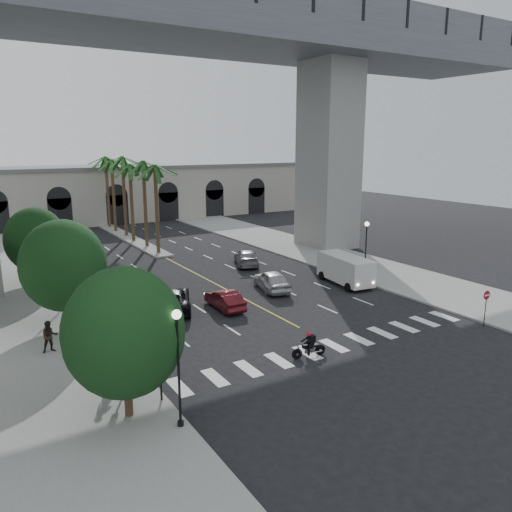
{
  "coord_description": "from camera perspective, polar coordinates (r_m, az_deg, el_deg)",
  "views": [
    {
      "loc": [
        -18.61,
        -22.99,
        11.93
      ],
      "look_at": [
        -0.93,
        6.0,
        4.19
      ],
      "focal_mm": 35.0,
      "sensor_mm": 36.0,
      "label": 1
    }
  ],
  "objects": [
    {
      "name": "motorcycle_rider",
      "position": [
        28.9,
        6.16,
        -10.13
      ],
      "size": [
        2.1,
        0.59,
        1.52
      ],
      "rotation": [
        0.0,
        0.0,
        -0.15
      ],
      "color": "black",
      "rests_on": "ground"
    },
    {
      "name": "palm_e",
      "position": [
        69.56,
        -16.17,
        10.09
      ],
      "size": [
        3.2,
        3.2,
        10.4
      ],
      "color": "#47331E",
      "rests_on": "ground"
    },
    {
      "name": "street_tree_near",
      "position": [
        22.22,
        -14.82,
        -8.46
      ],
      "size": [
        5.2,
        5.2,
        6.89
      ],
      "color": "#382616",
      "rests_on": "ground"
    },
    {
      "name": "traffic_signal_far",
      "position": [
        27.24,
        -13.96,
        -7.79
      ],
      "size": [
        0.25,
        0.18,
        3.65
      ],
      "color": "black",
      "rests_on": "ground"
    },
    {
      "name": "sidewalk_right",
      "position": [
        52.09,
        9.85,
        -0.51
      ],
      "size": [
        8.0,
        100.0,
        0.15
      ],
      "primitive_type": "cube",
      "color": "gray",
      "rests_on": "ground"
    },
    {
      "name": "palm_c",
      "position": [
        61.87,
        -14.23,
        9.66
      ],
      "size": [
        3.2,
        3.2,
        10.1
      ],
      "color": "#47331E",
      "rests_on": "ground"
    },
    {
      "name": "car_d",
      "position": [
        49.61,
        -1.11,
        -0.17
      ],
      "size": [
        4.08,
        5.67,
        1.53
      ],
      "primitive_type": "imported",
      "rotation": [
        0.0,
        0.0,
        2.72
      ],
      "color": "slate",
      "rests_on": "ground"
    },
    {
      "name": "palm_d",
      "position": [
        65.77,
        -15.04,
        10.42
      ],
      "size": [
        3.2,
        3.2,
        10.9
      ],
      "color": "#47331E",
      "rests_on": "ground"
    },
    {
      "name": "street_tree_mid",
      "position": [
        34.35,
        -21.15,
        -1.03
      ],
      "size": [
        5.44,
        5.44,
        7.21
      ],
      "color": "#382616",
      "rests_on": "ground"
    },
    {
      "name": "sidewalk_left",
      "position": [
        39.96,
        -24.83,
        -5.65
      ],
      "size": [
        8.0,
        100.0,
        0.15
      ],
      "primitive_type": "cube",
      "color": "gray",
      "rests_on": "ground"
    },
    {
      "name": "car_b",
      "position": [
        36.7,
        -3.59,
        -5.0
      ],
      "size": [
        1.64,
        4.32,
        1.41
      ],
      "primitive_type": "imported",
      "rotation": [
        0.0,
        0.0,
        3.11
      ],
      "color": "#551118",
      "rests_on": "ground"
    },
    {
      "name": "car_a",
      "position": [
        41.16,
        1.81,
        -2.8
      ],
      "size": [
        3.1,
        5.26,
        1.68
      ],
      "primitive_type": "imported",
      "rotation": [
        0.0,
        0.0,
        2.9
      ],
      "color": "#AAA9AE",
      "rests_on": "ground"
    },
    {
      "name": "street_tree_far",
      "position": [
        46.05,
        -23.89,
        1.69
      ],
      "size": [
        5.04,
        5.04,
        6.68
      ],
      "color": "#382616",
      "rests_on": "ground"
    },
    {
      "name": "bridge",
      "position": [
        50.53,
        -5.59,
        20.27
      ],
      "size": [
        75.0,
        13.0,
        26.0
      ],
      "color": "gray",
      "rests_on": "ground"
    },
    {
      "name": "pedestrian_a",
      "position": [
        26.13,
        -16.0,
        -12.12
      ],
      "size": [
        0.78,
        0.58,
        1.95
      ],
      "primitive_type": "imported",
      "rotation": [
        0.0,
        0.0,
        -0.17
      ],
      "color": "black",
      "rests_on": "sidewalk_left"
    },
    {
      "name": "pier_building",
      "position": [
        80.55,
        -18.0,
        6.76
      ],
      "size": [
        71.0,
        10.5,
        8.5
      ],
      "color": "#B5AEA2",
      "rests_on": "ground"
    },
    {
      "name": "pedestrian_b",
      "position": [
        31.25,
        -22.51,
        -8.5
      ],
      "size": [
        0.93,
        0.74,
        1.87
      ],
      "primitive_type": "imported",
      "rotation": [
        0.0,
        0.0,
        0.03
      ],
      "color": "black",
      "rests_on": "sidewalk_left"
    },
    {
      "name": "car_c",
      "position": [
        36.84,
        -9.73,
        -4.89
      ],
      "size": [
        4.78,
        6.57,
        1.66
      ],
      "primitive_type": "imported",
      "rotation": [
        0.0,
        0.0,
        2.76
      ],
      "color": "black",
      "rests_on": "ground"
    },
    {
      "name": "palm_b",
      "position": [
        58.14,
        -12.77,
        10.01
      ],
      "size": [
        3.2,
        3.2,
        10.6
      ],
      "color": "#47331E",
      "rests_on": "ground"
    },
    {
      "name": "traffic_signal_near",
      "position": [
        23.71,
        -10.97,
        -10.82
      ],
      "size": [
        0.25,
        0.18,
        3.65
      ],
      "color": "black",
      "rests_on": "ground"
    },
    {
      "name": "palm_f",
      "position": [
        73.48,
        -16.81,
        10.38
      ],
      "size": [
        3.2,
        3.2,
        10.7
      ],
      "color": "#47331E",
      "rests_on": "ground"
    },
    {
      "name": "lamp_post_left_far",
      "position": [
        40.6,
        -20.39,
        -0.37
      ],
      "size": [
        0.4,
        0.4,
        5.35
      ],
      "color": "black",
      "rests_on": "ground"
    },
    {
      "name": "do_not_enter_sign",
      "position": [
        36.07,
        24.82,
        -4.66
      ],
      "size": [
        0.62,
        0.06,
        2.51
      ],
      "rotation": [
        0.0,
        0.0,
        -0.05
      ],
      "color": "black",
      "rests_on": "ground"
    },
    {
      "name": "ground",
      "position": [
        31.9,
        7.15,
        -9.23
      ],
      "size": [
        140.0,
        140.0,
        0.0
      ],
      "primitive_type": "plane",
      "color": "black",
      "rests_on": "ground"
    },
    {
      "name": "lamp_post_right",
      "position": [
        44.01,
        12.45,
        1.12
      ],
      "size": [
        0.4,
        0.4,
        5.35
      ],
      "color": "black",
      "rests_on": "ground"
    },
    {
      "name": "palm_a",
      "position": [
        54.36,
        -11.47,
        9.6
      ],
      "size": [
        3.2,
        3.2,
        10.3
      ],
      "color": "#47331E",
      "rests_on": "ground"
    },
    {
      "name": "lamp_post_left_near",
      "position": [
        21.25,
        -8.88,
        -11.52
      ],
      "size": [
        0.4,
        0.4,
        5.35
      ],
      "color": "black",
      "rests_on": "ground"
    },
    {
      "name": "car_e",
      "position": [
        44.3,
        -13.71,
        -2.26
      ],
      "size": [
        2.3,
        4.18,
        1.35
      ],
      "primitive_type": "imported",
      "rotation": [
        0.0,
        0.0,
        2.96
      ],
      "color": "#101D4E",
      "rests_on": "ground"
    },
    {
      "name": "median",
      "position": [
        64.86,
        -14.17,
        1.94
      ],
      "size": [
        2.0,
        24.0,
        0.2
      ],
      "primitive_type": "cube",
      "color": "gray",
      "rests_on": "ground"
    },
    {
      "name": "cargo_van",
      "position": [
        43.39,
        10.2,
        -1.45
      ],
      "size": [
        2.92,
        6.01,
        2.47
      ],
      "rotation": [
        0.0,
        0.0,
        -0.12
      ],
      "color": "silver",
      "rests_on": "ground"
    }
  ]
}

